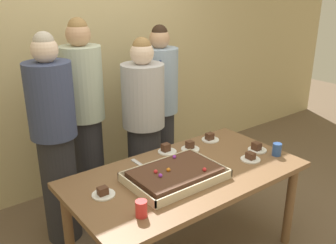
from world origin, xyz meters
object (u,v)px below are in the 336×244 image
Objects in this scene: drink_cup_nearest at (141,209)px; person_serving_front at (160,107)px; plated_slice_near_right at (257,148)px; plated_slice_center_back at (210,138)px; party_table at (186,183)px; drink_cup_middle at (277,149)px; cake_server_utensil at (140,164)px; sheet_cake at (175,175)px; person_green_shirt_behind at (85,116)px; plated_slice_far_right at (190,147)px; plated_slice_near_left at (250,158)px; person_striped_tie_right at (55,140)px; plated_slice_center_front at (167,150)px; person_left_edge_reaching at (144,125)px; plated_slice_far_left at (103,193)px.

person_serving_front is (1.09, 1.31, 0.06)m from drink_cup_nearest.
plated_slice_near_right reaches higher than plated_slice_center_back.
party_table is 17.02× the size of drink_cup_middle.
person_serving_front is at bearing 45.50° from cake_server_utensil.
sheet_cake is 1.14m from person_green_shirt_behind.
plated_slice_near_left is at bearing -60.17° from plated_slice_far_right.
plated_slice_near_right is 1.50× the size of drink_cup_nearest.
drink_cup_nearest is at bearing -174.17° from plated_slice_near_left.
party_table is 1.20m from person_serving_front.
sheet_cake is 0.89m from drink_cup_middle.
cake_server_utensil is 0.81m from person_green_shirt_behind.
cake_server_utensil is (-0.21, 0.30, 0.09)m from party_table.
drink_cup_nearest is 0.06× the size of person_striped_tie_right.
party_table is 1.00× the size of person_striped_tie_right.
person_striped_tie_right is at bearing 147.88° from plated_slice_center_front.
drink_cup_middle is (0.21, -0.53, 0.03)m from plated_slice_center_back.
person_striped_tie_right is at bearing 140.34° from plated_slice_near_left.
party_table is 1.03× the size of person_serving_front.
plated_slice_near_right is at bearing -68.03° from plated_slice_center_back.
drink_cup_middle reaches higher than plated_slice_near_right.
person_serving_front is (-0.21, 1.27, 0.06)m from drink_cup_middle.
plated_slice_near_right is 0.09× the size of person_left_edge_reaching.
plated_slice_center_front is 0.89m from drink_cup_nearest.
drink_cup_nearest reaches higher than cake_server_utensil.
cake_server_utensil is (-0.72, 0.45, -0.01)m from plated_slice_near_left.
person_striped_tie_right is at bearing 128.28° from party_table.
drink_cup_middle is at bearing -11.63° from sheet_cake.
drink_cup_middle is at bearing 30.97° from person_green_shirt_behind.
drink_cup_nearest is (-1.09, -0.58, 0.03)m from plated_slice_center_back.
party_table is at bearing -55.56° from cake_server_utensil.
plated_slice_center_front is 0.45m from person_left_edge_reaching.
plated_slice_near_left is 1.00× the size of plated_slice_far_left.
plated_slice_far_left is (-0.49, 0.11, -0.02)m from sheet_cake.
plated_slice_far_left is at bearing -167.41° from plated_slice_far_right.
sheet_cake is at bearing 168.37° from drink_cup_middle.
drink_cup_nearest is 1.70m from person_serving_front.
drink_cup_middle is 0.06× the size of person_green_shirt_behind.
plated_slice_center_front is 0.09× the size of person_green_shirt_behind.
person_striped_tie_right is at bearing 143.39° from drink_cup_middle.
plated_slice_far_right is 0.82m from person_serving_front.
plated_slice_far_left is 0.76m from plated_slice_center_front.
person_left_edge_reaching is at bearing 80.07° from plated_slice_center_front.
party_table is at bearing -7.18° from plated_slice_far_left.
plated_slice_center_back reaches higher than plated_slice_near_left.
person_serving_front is at bearing 70.34° from person_striped_tie_right.
plated_slice_center_front is 1.50× the size of drink_cup_nearest.
plated_slice_far_right is 1.00× the size of plated_slice_center_back.
plated_slice_near_right is at bearing -39.59° from plated_slice_far_right.
plated_slice_near_left is 1.16m from plated_slice_far_left.
drink_cup_middle reaches higher than plated_slice_far_right.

